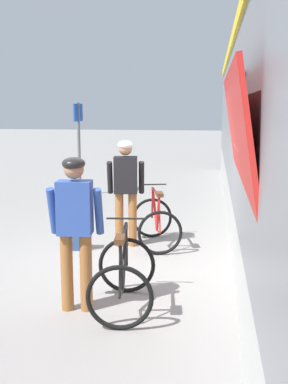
{
  "coord_description": "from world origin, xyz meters",
  "views": [
    {
      "loc": [
        1.29,
        -6.59,
        2.3
      ],
      "look_at": [
        0.29,
        0.25,
        1.05
      ],
      "focal_mm": 44.26,
      "sensor_mm": 36.0,
      "label": 1
    }
  ],
  "objects": [
    {
      "name": "ground_plane",
      "position": [
        0.0,
        0.0,
        0.0
      ],
      "size": [
        80.0,
        80.0,
        0.0
      ],
      "primitive_type": "plane",
      "color": "gray"
    },
    {
      "name": "backpack_on_platform",
      "position": [
        -0.84,
        0.62,
        0.2
      ],
      "size": [
        0.3,
        0.22,
        0.4
      ],
      "primitive_type": "cube",
      "rotation": [
        0.0,
        0.0,
        0.13
      ],
      "color": "navy",
      "rests_on": "ground"
    },
    {
      "name": "bicycle_far_black",
      "position": [
        0.32,
        -1.56,
        0.4
      ],
      "size": [
        0.82,
        1.14,
        0.99
      ],
      "color": "black",
      "rests_on": "ground"
    },
    {
      "name": "cyclist_far_in_blue",
      "position": [
        -0.21,
        -1.63,
        1.05
      ],
      "size": [
        0.63,
        0.34,
        1.76
      ],
      "color": "#935B2D",
      "rests_on": "ground"
    },
    {
      "name": "platform_sign_post",
      "position": [
        -2.14,
        5.26,
        1.62
      ],
      "size": [
        0.08,
        0.7,
        2.4
      ],
      "color": "#595B60",
      "rests_on": "ground"
    },
    {
      "name": "cyclist_near_in_dark",
      "position": [
        -0.11,
        0.94,
        1.05
      ],
      "size": [
        0.64,
        0.37,
        1.76
      ],
      "color": "#935B2D",
      "rests_on": "ground"
    },
    {
      "name": "bicycle_near_red",
      "position": [
        0.38,
        1.01,
        0.4
      ],
      "size": [
        0.95,
        1.21,
        0.99
      ],
      "color": "black",
      "rests_on": "ground"
    }
  ]
}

